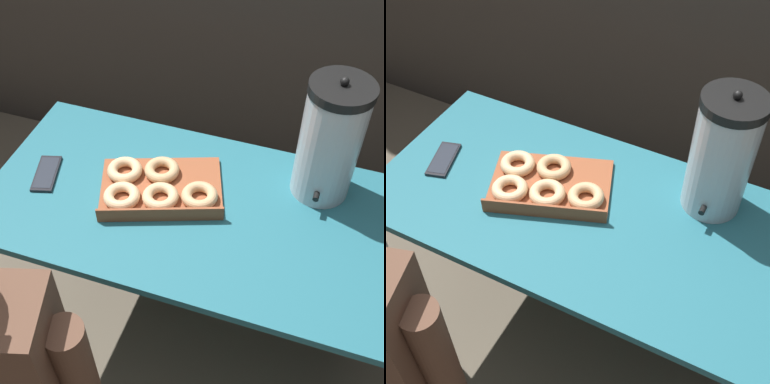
{
  "view_description": "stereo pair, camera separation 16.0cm",
  "coord_description": "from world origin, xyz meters",
  "views": [
    {
      "loc": [
        0.3,
        -1.04,
        1.97
      ],
      "look_at": [
        -0.05,
        0.0,
        0.8
      ],
      "focal_mm": 50.0,
      "sensor_mm": 36.0,
      "label": 1
    },
    {
      "loc": [
        0.45,
        -0.98,
        1.97
      ],
      "look_at": [
        -0.05,
        0.0,
        0.8
      ],
      "focal_mm": 50.0,
      "sensor_mm": 36.0,
      "label": 2
    }
  ],
  "objects": [
    {
      "name": "ground_plane",
      "position": [
        0.0,
        0.0,
        0.0
      ],
      "size": [
        12.0,
        12.0,
        0.0
      ],
      "primitive_type": "plane",
      "color": "brown"
    },
    {
      "name": "coffee_urn",
      "position": [
        0.31,
        0.2,
        0.94
      ],
      "size": [
        0.18,
        0.21,
        0.42
      ],
      "color": "silver",
      "rests_on": "folding_table"
    },
    {
      "name": "folding_table",
      "position": [
        0.0,
        0.0,
        0.69
      ],
      "size": [
        1.39,
        0.67,
        0.74
      ],
      "color": "#236675",
      "rests_on": "ground"
    },
    {
      "name": "cell_phone",
      "position": [
        -0.54,
        -0.02,
        0.75
      ],
      "size": [
        0.11,
        0.17,
        0.01
      ],
      "rotation": [
        0.0,
        0.0,
        0.28
      ],
      "color": "black",
      "rests_on": "folding_table"
    },
    {
      "name": "donut_box",
      "position": [
        -0.17,
        0.02,
        0.77
      ],
      "size": [
        0.44,
        0.37,
        0.05
      ],
      "rotation": [
        0.0,
        0.0,
        0.35
      ],
      "color": "brown",
      "rests_on": "folding_table"
    }
  ]
}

